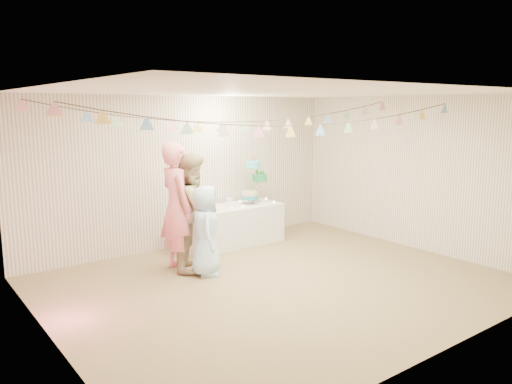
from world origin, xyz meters
TOP-DOWN VIEW (x-y plane):
  - floor at (0.00, 0.00)m, footprint 6.00×6.00m
  - ceiling at (0.00, 0.00)m, footprint 6.00×6.00m
  - back_wall at (0.00, 2.50)m, footprint 6.00×6.00m
  - front_wall at (0.00, -2.50)m, footprint 6.00×6.00m
  - left_wall at (-3.00, 0.00)m, footprint 5.00×5.00m
  - right_wall at (3.00, 0.00)m, footprint 5.00×5.00m
  - table at (0.58, 2.04)m, footprint 1.84×0.74m
  - cake_stand at (1.13, 2.09)m, footprint 0.70×0.41m
  - cake_bottom at (0.98, 2.03)m, footprint 0.31×0.31m
  - cake_middle at (1.31, 2.18)m, footprint 0.27×0.27m
  - cake_top_tier at (1.07, 2.06)m, footprint 0.25×0.25m
  - platter at (-0.00, 1.99)m, footprint 0.34×0.34m
  - posy at (0.58, 2.09)m, footprint 0.13×0.13m
  - person_adult_a at (-0.84, 1.36)m, footprint 0.51×0.73m
  - person_adult_b at (-0.62, 1.27)m, footprint 1.04×1.07m
  - person_child at (-0.62, 0.92)m, footprint 0.66×0.76m
  - bunting_back at (0.00, 1.10)m, footprint 5.60×1.10m
  - bunting_front at (0.00, -0.20)m, footprint 5.60×0.90m
  - tealight_0 at (-0.22, 1.89)m, footprint 0.04×0.04m
  - tealight_1 at (0.23, 2.22)m, footprint 0.04×0.04m
  - tealight_2 at (0.68, 1.82)m, footprint 0.04×0.04m
  - tealight_3 at (0.93, 2.26)m, footprint 0.04×0.04m
  - tealight_4 at (1.40, 1.86)m, footprint 0.04×0.04m
  - tealight_5 at (1.48, 2.19)m, footprint 0.04×0.04m

SIDE VIEW (x-z plane):
  - floor at x=0.00m, z-range 0.00..0.00m
  - table at x=0.58m, z-range 0.00..0.69m
  - person_child at x=-0.62m, z-range 0.00..1.31m
  - tealight_0 at x=-0.22m, z-range 0.69..0.72m
  - tealight_1 at x=0.23m, z-range 0.69..0.72m
  - tealight_2 at x=0.68m, z-range 0.69..0.72m
  - tealight_3 at x=0.93m, z-range 0.69..0.72m
  - tealight_4 at x=1.40m, z-range 0.69..0.72m
  - tealight_5 at x=1.48m, z-range 0.69..0.72m
  - platter at x=0.00m, z-range 0.75..0.77m
  - posy at x=0.58m, z-range 0.75..0.90m
  - cake_bottom at x=0.98m, z-range 0.76..0.91m
  - person_adult_b at x=-0.62m, z-range 0.00..1.74m
  - person_adult_a at x=-0.84m, z-range 0.00..1.92m
  - cake_middle at x=1.31m, z-range 1.00..1.22m
  - cake_stand at x=1.13m, z-range 0.75..1.54m
  - back_wall at x=0.00m, z-range 1.30..1.30m
  - front_wall at x=0.00m, z-range 1.30..1.30m
  - left_wall at x=-3.00m, z-range 1.30..1.30m
  - right_wall at x=3.00m, z-range 1.30..1.30m
  - cake_top_tier at x=1.07m, z-range 1.28..1.47m
  - bunting_front at x=0.00m, z-range 2.14..2.50m
  - bunting_back at x=0.00m, z-range 2.15..2.55m
  - ceiling at x=0.00m, z-range 2.60..2.60m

